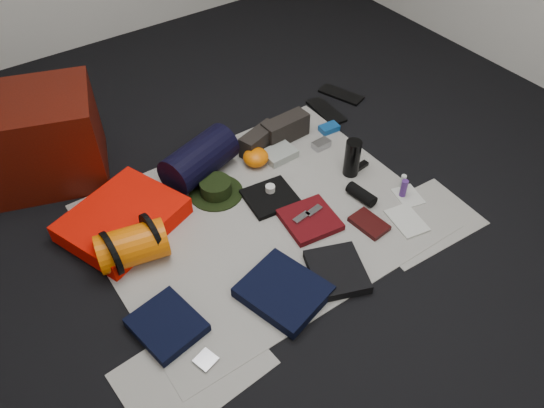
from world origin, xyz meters
TOP-DOWN VIEW (x-y plane):
  - floor at (0.00, 0.00)m, footprint 4.50×4.50m
  - newspaper_mat at (0.00, 0.00)m, footprint 1.60×1.30m
  - newspaper_sheet_front_left at (-0.70, -0.55)m, footprint 0.61×0.44m
  - newspaper_sheet_front_right at (0.65, -0.50)m, footprint 0.60×0.43m
  - red_cabinet at (-0.76, 0.94)m, footprint 0.72×0.66m
  - sleeping_pad at (-0.60, 0.33)m, footprint 0.67×0.61m
  - stuff_sack at (-0.65, 0.11)m, footprint 0.35×0.25m
  - sack_strap_left at (-0.75, 0.11)m, footprint 0.02×0.22m
  - sack_strap_right at (-0.55, 0.11)m, footprint 0.02×0.22m
  - navy_duffel at (-0.09, 0.46)m, footprint 0.47×0.34m
  - boonie_brim at (-0.10, 0.28)m, footprint 0.35×0.35m
  - boonie_crown at (-0.10, 0.28)m, footprint 0.17×0.17m
  - hiking_boot_left at (0.30, 0.45)m, footprint 0.28×0.17m
  - hiking_boot_right at (0.49, 0.45)m, footprint 0.29×0.12m
  - flip_flop_left at (0.86, 0.52)m, footprint 0.13×0.31m
  - flip_flop_right at (1.07, 0.62)m, footprint 0.20×0.31m
  - trousers_navy_a at (-0.70, -0.32)m, footprint 0.29×0.32m
  - trousers_navy_b at (-0.19, -0.47)m, footprint 0.39×0.42m
  - trousers_charcoal at (0.08, -0.52)m, footprint 0.33×0.35m
  - black_tshirt at (0.11, 0.07)m, footprint 0.28×0.27m
  - red_shirt at (0.18, -0.18)m, footprint 0.29×0.29m
  - orange_stuff_sack at (0.21, 0.36)m, footprint 0.17×0.17m
  - first_aid_pouch at (0.35, 0.33)m, footprint 0.19×0.14m
  - water_bottle at (0.60, -0.01)m, footprint 0.09×0.09m
  - speaker at (0.51, -0.20)m, footprint 0.09×0.18m
  - compact_camera at (0.61, 0.26)m, footprint 0.11×0.07m
  - cyan_case at (0.75, 0.36)m, footprint 0.12×0.08m
  - toiletry_purple at (0.70, -0.31)m, footprint 0.04×0.04m
  - toiletry_clear at (0.75, -0.26)m, footprint 0.03×0.03m
  - paperback_book at (0.41, -0.37)m, footprint 0.14×0.20m
  - map_booklet at (0.59, -0.46)m, footprint 0.18×0.23m
  - map_printout at (0.73, -0.34)m, footprint 0.16×0.18m
  - sunglasses at (0.68, -0.01)m, footprint 0.09×0.05m
  - key_cluster at (-0.64, -0.55)m, footprint 0.10×0.10m
  - tape_roll at (0.13, 0.10)m, footprint 0.05×0.05m
  - energy_bar_a at (0.14, -0.16)m, footprint 0.10×0.05m
  - energy_bar_b at (0.22, -0.16)m, footprint 0.10×0.05m

SIDE VIEW (x-z plane):
  - floor at x=0.00m, z-range -0.02..0.00m
  - newspaper_sheet_front_left at x=-0.70m, z-range 0.00..0.00m
  - newspaper_sheet_front_right at x=0.65m, z-range 0.00..0.00m
  - newspaper_mat at x=0.00m, z-range 0.00..0.01m
  - flip_flop_right at x=1.07m, z-range 0.00..0.02m
  - flip_flop_left at x=0.86m, z-range 0.00..0.02m
  - map_printout at x=0.73m, z-range 0.01..0.01m
  - boonie_brim at x=-0.10m, z-range 0.01..0.01m
  - map_booklet at x=0.59m, z-range 0.01..0.02m
  - key_cluster at x=-0.64m, z-range 0.01..0.02m
  - sunglasses at x=0.68m, z-range 0.01..0.03m
  - black_tshirt at x=0.11m, z-range 0.01..0.03m
  - paperback_book at x=0.41m, z-range 0.01..0.03m
  - red_shirt at x=0.18m, z-range 0.01..0.04m
  - cyan_case at x=0.75m, z-range 0.01..0.04m
  - compact_camera at x=0.61m, z-range 0.01..0.05m
  - trousers_charcoal at x=0.08m, z-range 0.01..0.05m
  - trousers_navy_a at x=-0.70m, z-range 0.01..0.05m
  - first_aid_pouch at x=0.35m, z-range 0.01..0.05m
  - trousers_navy_b at x=-0.19m, z-range 0.01..0.06m
  - speaker at x=0.51m, z-range 0.01..0.07m
  - energy_bar_a at x=0.14m, z-range 0.04..0.05m
  - energy_bar_b at x=0.22m, z-range 0.04..0.05m
  - toiletry_clear at x=0.75m, z-range 0.01..0.09m
  - tape_roll at x=0.13m, z-range 0.03..0.07m
  - boonie_crown at x=-0.10m, z-range 0.01..0.09m
  - orange_stuff_sack at x=0.21m, z-range 0.01..0.10m
  - sleeping_pad at x=-0.60m, z-range 0.01..0.10m
  - toiletry_purple at x=0.70m, z-range 0.01..0.11m
  - hiking_boot_left at x=0.30m, z-range 0.01..0.14m
  - hiking_boot_right at x=0.49m, z-range 0.01..0.15m
  - stuff_sack at x=-0.65m, z-range 0.01..0.19m
  - sack_strap_left at x=-0.75m, z-range 0.01..0.22m
  - sack_strap_right at x=-0.55m, z-range 0.01..0.22m
  - water_bottle at x=0.60m, z-range 0.01..0.22m
  - navy_duffel at x=-0.09m, z-range 0.01..0.23m
  - red_cabinet at x=-0.76m, z-range 0.00..0.49m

